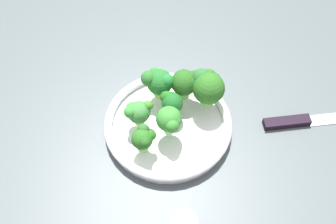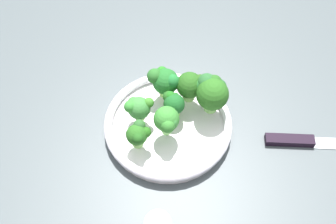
# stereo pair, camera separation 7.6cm
# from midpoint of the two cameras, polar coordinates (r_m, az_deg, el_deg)

# --- Properties ---
(ground_plane) EXTENTS (1.30, 1.30, 0.03)m
(ground_plane) POSITION_cam_midpoint_polar(r_m,az_deg,el_deg) (0.83, -5.00, -1.55)
(ground_plane) COLOR #4A5357
(bowl) EXTENTS (0.26, 0.26, 0.03)m
(bowl) POSITION_cam_midpoint_polar(r_m,az_deg,el_deg) (0.79, -2.72, -2.03)
(bowl) COLOR white
(bowl) RESTS_ON ground_plane
(broccoli_floret_0) EXTENTS (0.04, 0.05, 0.05)m
(broccoli_floret_0) POSITION_cam_midpoint_polar(r_m,az_deg,el_deg) (0.77, -2.35, 1.17)
(broccoli_floret_0) COLOR #7FB153
(broccoli_floret_0) RESTS_ON bowl
(broccoli_floret_1) EXTENTS (0.07, 0.07, 0.08)m
(broccoli_floret_1) POSITION_cam_midpoint_polar(r_m,az_deg,el_deg) (0.77, 2.98, 3.58)
(broccoli_floret_1) COLOR #78B558
(broccoli_floret_1) RESTS_ON bowl
(broccoli_floret_2) EXTENTS (0.04, 0.05, 0.06)m
(broccoli_floret_2) POSITION_cam_midpoint_polar(r_m,az_deg,el_deg) (0.76, -7.28, -0.18)
(broccoli_floret_2) COLOR #87C85A
(broccoli_floret_2) RESTS_ON bowl
(broccoli_floret_3) EXTENTS (0.05, 0.06, 0.07)m
(broccoli_floret_3) POSITION_cam_midpoint_polar(r_m,az_deg,el_deg) (0.79, -0.10, 4.08)
(broccoli_floret_3) COLOR #7DB758
(broccoli_floret_3) RESTS_ON bowl
(broccoli_floret_4) EXTENTS (0.05, 0.05, 0.07)m
(broccoli_floret_4) POSITION_cam_midpoint_polar(r_m,az_deg,el_deg) (0.73, -2.72, -1.44)
(broccoli_floret_4) COLOR #84CC68
(broccoli_floret_4) RESTS_ON bowl
(broccoli_floret_5) EXTENTS (0.05, 0.07, 0.07)m
(broccoli_floret_5) POSITION_cam_midpoint_polar(r_m,az_deg,el_deg) (0.79, -4.09, 4.17)
(broccoli_floret_5) COLOR #84BF53
(broccoli_floret_5) RESTS_ON bowl
(broccoli_floret_6) EXTENTS (0.05, 0.04, 0.05)m
(broccoli_floret_6) POSITION_cam_midpoint_polar(r_m,az_deg,el_deg) (0.73, -6.51, -4.04)
(broccoli_floret_6) COLOR #7AB558
(broccoli_floret_6) RESTS_ON bowl
(knife) EXTENTS (0.09, 0.26, 0.01)m
(knife) POSITION_cam_midpoint_polar(r_m,az_deg,el_deg) (0.85, 17.27, -1.32)
(knife) COLOR silver
(knife) RESTS_ON ground_plane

